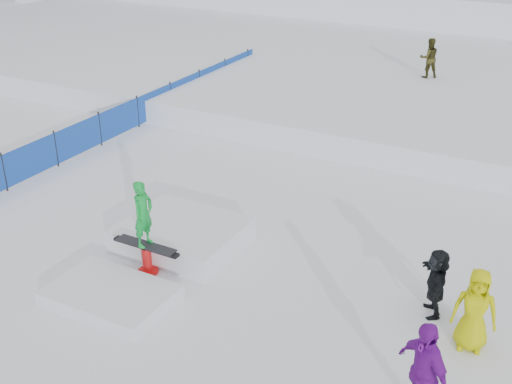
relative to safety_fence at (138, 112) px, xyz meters
The scene contains 9 objects.
ground 9.28m from the safety_fence, 45.44° to the right, with size 120.00×120.00×0.00m, color white.
snow_berm 24.29m from the safety_fence, 74.48° to the left, with size 60.00×14.00×2.40m, color white.
snow_midrise 11.43m from the safety_fence, 55.34° to the left, with size 50.00×18.00×0.80m, color white.
safety_fence is the anchor object (origin of this frame).
walker_olive 11.04m from the safety_fence, 46.09° to the left, with size 0.72×0.56×1.49m, color #333111.
spectator_purple 14.65m from the safety_fence, 35.52° to the right, with size 1.06×0.44×1.80m, color purple.
spectator_yellow 13.82m from the safety_fence, 27.45° to the right, with size 0.77×0.50×1.58m, color #C8CB03.
spectator_dark 12.77m from the safety_fence, 26.48° to the right, with size 1.29×0.41×1.39m, color black.
jib_rail_feature 8.75m from the safety_fence, 48.67° to the right, with size 2.60×4.40×2.11m.
Camera 1 is at (6.76, -9.57, 7.43)m, focal length 45.00 mm.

